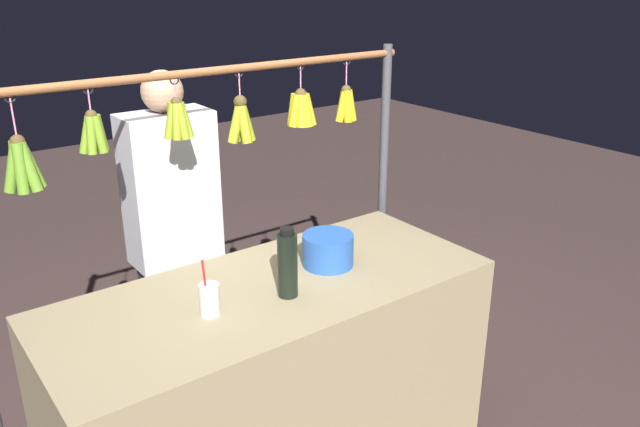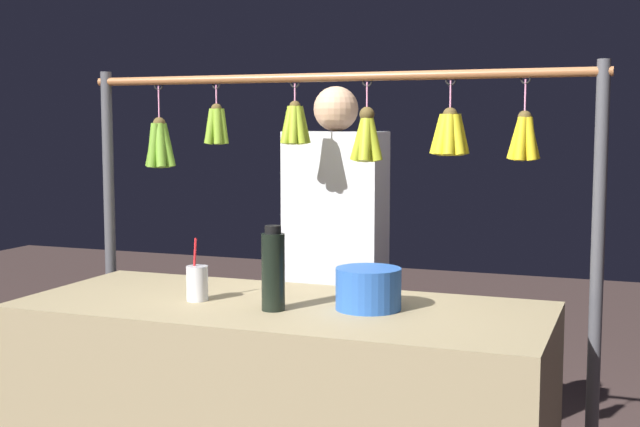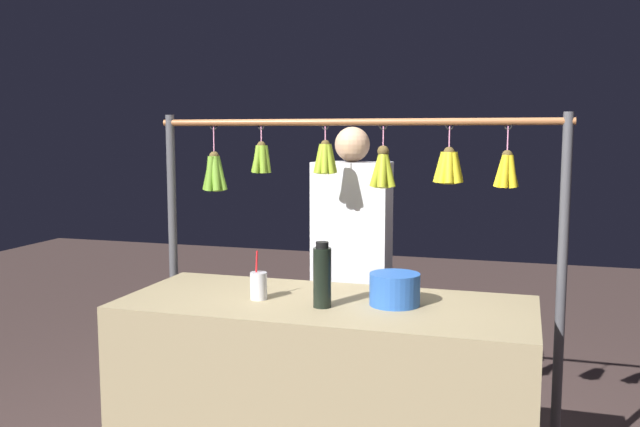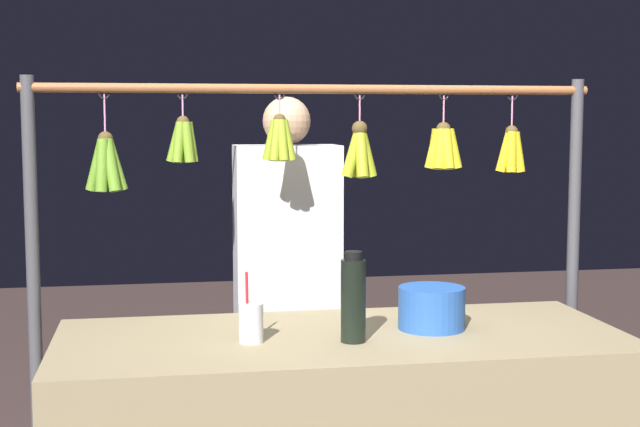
{
  "view_description": "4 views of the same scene",
  "coord_description": "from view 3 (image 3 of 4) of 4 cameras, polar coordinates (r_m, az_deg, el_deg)",
  "views": [
    {
      "loc": [
        1.14,
        1.84,
        2.04
      ],
      "look_at": [
        -0.23,
        0.0,
        1.15
      ],
      "focal_mm": 36.13,
      "sensor_mm": 36.0,
      "label": 1
    },
    {
      "loc": [
        -1.07,
        2.48,
        1.48
      ],
      "look_at": [
        -0.13,
        0.0,
        1.21
      ],
      "focal_mm": 47.71,
      "sensor_mm": 36.0,
      "label": 2
    },
    {
      "loc": [
        -0.78,
        2.66,
        1.61
      ],
      "look_at": [
        0.02,
        0.0,
        1.28
      ],
      "focal_mm": 38.19,
      "sensor_mm": 36.0,
      "label": 3
    },
    {
      "loc": [
        0.54,
        2.64,
        1.56
      ],
      "look_at": [
        0.07,
        0.0,
        1.28
      ],
      "focal_mm": 51.19,
      "sensor_mm": 36.0,
      "label": 4
    }
  ],
  "objects": [
    {
      "name": "market_counter",
      "position": [
        3.0,
        0.46,
        -15.79
      ],
      "size": [
        1.71,
        0.72,
        0.91
      ],
      "primitive_type": "cube",
      "color": "tan",
      "rests_on": "ground"
    },
    {
      "name": "display_rack",
      "position": [
        3.21,
        2.56,
        0.11
      ],
      "size": [
        1.96,
        0.13,
        1.7
      ],
      "color": "#4C4C51",
      "rests_on": "ground"
    },
    {
      "name": "water_bottle",
      "position": [
        2.74,
        0.19,
        -5.27
      ],
      "size": [
        0.07,
        0.07,
        0.27
      ],
      "color": "black",
      "rests_on": "market_counter"
    },
    {
      "name": "blue_bucket",
      "position": [
        2.8,
        6.28,
        -6.32
      ],
      "size": [
        0.21,
        0.21,
        0.13
      ],
      "primitive_type": "cylinder",
      "color": "blue",
      "rests_on": "market_counter"
    },
    {
      "name": "drink_cup",
      "position": [
        2.89,
        -5.17,
        -6.04
      ],
      "size": [
        0.07,
        0.07,
        0.21
      ],
      "color": "silver",
      "rests_on": "market_counter"
    },
    {
      "name": "vendor_person",
      "position": [
        3.56,
        2.66,
        -6.15
      ],
      "size": [
        0.39,
        0.21,
        1.64
      ],
      "color": "#2D2D38",
      "rests_on": "ground"
    }
  ]
}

